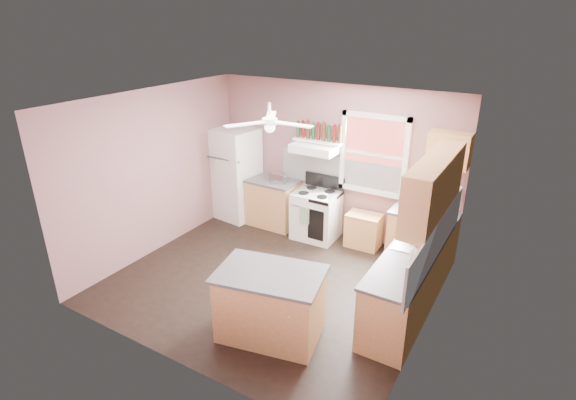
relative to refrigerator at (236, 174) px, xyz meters
The scene contains 32 objects.
floor 2.65m from the refrigerator, 41.53° to the right, with size 4.50×4.50×0.00m, color black.
ceiling 3.09m from the refrigerator, 41.53° to the right, with size 4.50×4.50×0.00m, color white.
wall_back 1.97m from the refrigerator, 11.02° to the left, with size 4.50×0.05×2.70m, color #7F5759.
wall_right 4.49m from the refrigerator, 21.80° to the right, with size 0.05×4.00×2.70m, color #7F5759.
wall_left 1.77m from the refrigerator, 103.57° to the right, with size 0.05×4.00×2.70m, color #7F5759.
backsplash_back 2.37m from the refrigerator, ahead, with size 2.90×0.03×0.55m, color white.
backsplash_right 4.34m from the refrigerator, 18.31° to the right, with size 0.03×2.60×0.55m, color white.
window_view 2.74m from the refrigerator, ahead, with size 1.00×0.02×1.20m, color maroon.
window_frame 2.74m from the refrigerator, ahead, with size 1.16×0.07×1.36m, color white.
refrigerator is the anchor object (origin of this frame).
base_cabinet_left 0.93m from the refrigerator, ahead, with size 0.90×0.60×0.86m, color #A77C45.
counter_left 0.82m from the refrigerator, ahead, with size 0.92×0.62×0.04m, color #454547.
toaster 0.99m from the refrigerator, ahead, with size 0.28×0.16×0.18m, color silver.
stove 1.81m from the refrigerator, ahead, with size 0.76×0.64×0.86m, color white.
range_hood 1.80m from the refrigerator, ahead, with size 0.78×0.50×0.14m, color white.
bottle_shelf 1.86m from the refrigerator, ahead, with size 0.90×0.26×0.03m, color white.
cart 2.69m from the refrigerator, ahead, with size 0.57×0.38×0.57m, color #A77C45.
base_cabinet_corner 3.65m from the refrigerator, ahead, with size 1.00×0.60×0.86m, color #A77C45.
base_cabinet_right 4.08m from the refrigerator, 19.58° to the right, with size 0.60×2.20×0.86m, color #A77C45.
counter_corner 3.62m from the refrigerator, ahead, with size 1.02×0.62×0.04m, color #454547.
counter_right 4.05m from the refrigerator, 19.62° to the right, with size 0.62×2.22×0.04m, color #454547.
sink 3.99m from the refrigerator, 16.91° to the right, with size 0.55×0.45×0.03m, color silver.
faucet 4.14m from the refrigerator, 16.27° to the right, with size 0.03×0.03×0.14m, color silver.
upper_cabinet_right 4.22m from the refrigerator, 16.35° to the right, with size 0.33×1.80×0.76m, color #A77C45.
upper_cabinet_corner 3.96m from the refrigerator, ahead, with size 0.60×0.33×0.52m, color #A77C45.
paper_towel 3.97m from the refrigerator, ahead, with size 0.12×0.12×0.26m, color white.
island 3.70m from the refrigerator, 46.92° to the right, with size 1.21×0.76×0.86m, color #A77C45.
island_top 3.68m from the refrigerator, 46.92° to the right, with size 1.28×0.83×0.04m, color #454547.
ceiling_fan_hub 2.95m from the refrigerator, 41.53° to the right, with size 0.20×0.20×0.08m, color white.
soap_bottle 4.17m from the refrigerator, 21.27° to the right, with size 0.08×0.08×0.21m, color silver.
red_caddy 3.94m from the refrigerator, 15.13° to the right, with size 0.18×0.12×0.10m, color #A50E1E.
wine_bottles 1.94m from the refrigerator, ahead, with size 0.86×0.06×0.31m.
Camera 1 is at (3.17, -4.85, 3.76)m, focal length 28.00 mm.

